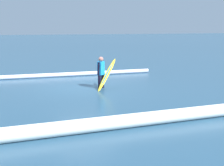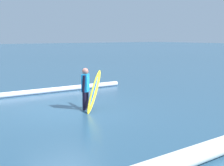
{
  "view_description": "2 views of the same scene",
  "coord_description": "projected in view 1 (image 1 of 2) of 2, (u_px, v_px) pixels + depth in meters",
  "views": [
    {
      "loc": [
        3.11,
        13.36,
        2.82
      ],
      "look_at": [
        -0.29,
        3.31,
        0.8
      ],
      "focal_mm": 47.7,
      "sensor_mm": 36.0,
      "label": 1
    },
    {
      "loc": [
        5.02,
        9.81,
        2.57
      ],
      "look_at": [
        -0.63,
        2.11,
        1.16
      ],
      "focal_mm": 51.03,
      "sensor_mm": 36.0,
      "label": 2
    }
  ],
  "objects": [
    {
      "name": "wave_crest_midground",
      "position": [
        30.0,
        132.0,
        7.49
      ],
      "size": [
        19.0,
        0.8,
        0.4
      ],
      "primitive_type": "cylinder",
      "rotation": [
        0.0,
        1.57,
        0.02
      ],
      "color": "white",
      "rests_on": "ground_plane"
    },
    {
      "name": "surfboard",
      "position": [
        107.0,
        75.0,
        13.56
      ],
      "size": [
        1.27,
        1.12,
        1.35
      ],
      "color": "yellow",
      "rests_on": "ground_plane"
    },
    {
      "name": "ground_plane",
      "position": [
        83.0,
        88.0,
        13.93
      ],
      "size": [
        189.34,
        189.34,
        0.0
      ],
      "primitive_type": "plane",
      "color": "#294F6A"
    },
    {
      "name": "wave_crest_foreground",
      "position": [
        30.0,
        76.0,
        16.43
      ],
      "size": [
        14.24,
        0.53,
        0.23
      ],
      "primitive_type": "cylinder",
      "rotation": [
        0.0,
        1.57,
        -0.02
      ],
      "color": "white",
      "rests_on": "ground_plane"
    },
    {
      "name": "surfer",
      "position": [
        101.0,
        71.0,
        13.69
      ],
      "size": [
        0.41,
        0.44,
        1.46
      ],
      "rotation": [
        0.0,
        0.0,
        0.73
      ],
      "color": "black",
      "rests_on": "ground_plane"
    }
  ]
}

